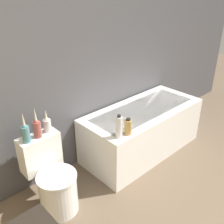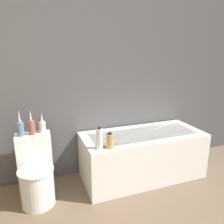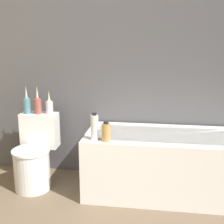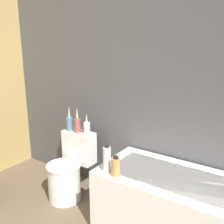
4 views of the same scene
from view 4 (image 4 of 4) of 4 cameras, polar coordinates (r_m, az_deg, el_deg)
wall_back_tiled at (r=2.64m, az=4.80°, el=7.31°), size 6.40×0.06×2.60m
bathtub at (r=2.41m, az=15.82°, el=-20.13°), size 1.51×0.67×0.58m
toilet at (r=2.95m, az=-9.32°, el=-12.44°), size 0.37×0.52×0.70m
vase_gold at (r=2.93m, az=-9.24°, el=-2.24°), size 0.07×0.07×0.28m
vase_silver at (r=2.87m, az=-7.55°, el=-2.60°), size 0.07×0.07×0.28m
vase_bronze at (r=2.82m, az=-5.51°, el=-3.20°), size 0.07×0.07×0.23m
shampoo_bottle_tall at (r=2.26m, az=-1.12°, el=-10.20°), size 0.07×0.07×0.24m
shampoo_bottle_short at (r=2.21m, az=0.81°, el=-11.82°), size 0.08×0.08×0.17m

